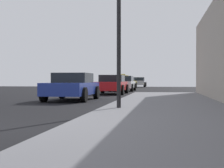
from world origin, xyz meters
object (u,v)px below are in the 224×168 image
at_px(car_blue, 72,86).
at_px(car_white, 123,83).
at_px(car_yellow, 127,82).
at_px(car_red, 112,84).
at_px(car_silver, 139,82).

distance_m(car_blue, car_white, 12.98).
xyz_separation_m(car_white, car_yellow, (-0.62, 8.57, -0.00)).
height_order(car_red, car_silver, same).
relative_size(car_white, car_yellow, 1.05).
xyz_separation_m(car_red, car_white, (0.02, 6.01, 0.00)).
relative_size(car_blue, car_red, 1.00).
relative_size(car_blue, car_silver, 0.91).
height_order(car_red, car_yellow, car_yellow).
bearing_deg(car_white, car_silver, -90.37).
xyz_separation_m(car_blue, car_red, (0.79, 6.94, -0.00)).
bearing_deg(car_silver, car_yellow, 84.84).
bearing_deg(car_blue, car_yellow, -90.50).
height_order(car_blue, car_silver, same).
height_order(car_white, car_yellow, same).
distance_m(car_red, car_silver, 22.67).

